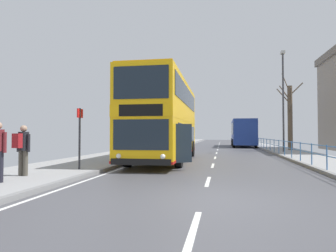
{
  "coord_description": "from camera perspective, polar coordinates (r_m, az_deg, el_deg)",
  "views": [
    {
      "loc": [
        0.46,
        -6.99,
        1.53
      ],
      "look_at": [
        -2.37,
        8.32,
        1.95
      ],
      "focal_mm": 31.4,
      "sensor_mm": 36.0,
      "label": 1
    }
  ],
  "objects": [
    {
      "name": "ground",
      "position": [
        7.25,
        0.9,
        -13.45
      ],
      "size": [
        15.8,
        140.0,
        0.2
      ],
      "color": "#49494E"
    },
    {
      "name": "double_decker_bus_main",
      "position": [
        16.76,
        -0.51,
        1.21
      ],
      "size": [
        3.37,
        11.14,
        4.47
      ],
      "color": "#F4B20F",
      "rests_on": "ground"
    },
    {
      "name": "background_bus_far_lane",
      "position": [
        36.81,
        14.35,
        -1.19
      ],
      "size": [
        2.76,
        9.64,
        3.18
      ],
      "color": "navy",
      "rests_on": "ground"
    },
    {
      "name": "pedestrian_railing_far_kerb",
      "position": [
        20.61,
        21.69,
        -3.49
      ],
      "size": [
        0.05,
        31.5,
        0.97
      ],
      "color": "#386BA8",
      "rests_on": "ground"
    },
    {
      "name": "pedestrian_with_backpack",
      "position": [
        10.92,
        -26.4,
        -3.54
      ],
      "size": [
        0.55,
        0.56,
        1.68
      ],
      "color": "#4C473D",
      "rests_on": "ground"
    },
    {
      "name": "bus_stop_sign_near",
      "position": [
        12.24,
        -16.78,
        -0.96
      ],
      "size": [
        0.08,
        0.44,
        2.42
      ],
      "color": "#2D2D33",
      "rests_on": "ground"
    },
    {
      "name": "street_lamp_far_side",
      "position": [
        25.01,
        21.45,
        5.89
      ],
      "size": [
        0.28,
        0.6,
        7.95
      ],
      "color": "#38383D",
      "rests_on": "ground"
    },
    {
      "name": "bare_tree_far_00",
      "position": [
        28.37,
        22.58,
        1.95
      ],
      "size": [
        2.28,
        2.87,
        7.02
      ],
      "color": "brown",
      "rests_on": "ground"
    }
  ]
}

